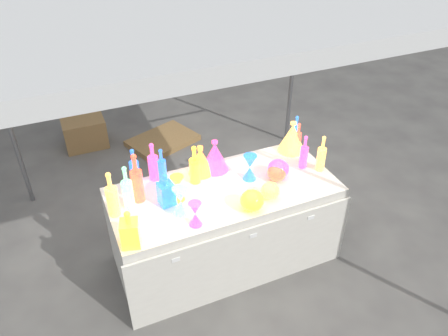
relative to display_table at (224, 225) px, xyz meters
name	(u,v)px	position (x,y,z in m)	size (l,w,h in m)	color
ground	(224,256)	(0.00, 0.01, -0.37)	(80.00, 80.00, 0.00)	slate
display_table	(224,225)	(0.00, 0.00, 0.00)	(1.84, 0.83, 0.75)	silver
cardboard_box_closed	(85,133)	(-0.81, 2.37, -0.20)	(0.49, 0.36, 0.36)	olive
cardboard_box_flat	(163,140)	(0.06, 2.05, -0.34)	(0.78, 0.56, 0.07)	olive
bottle_1	(134,167)	(-0.61, 0.36, 0.54)	(0.08, 0.08, 0.32)	#198D46
bottle_2	(136,178)	(-0.65, 0.14, 0.58)	(0.09, 0.09, 0.42)	orange
bottle_3	(153,161)	(-0.46, 0.36, 0.54)	(0.09, 0.09, 0.33)	#1E58B3
bottle_4	(112,194)	(-0.85, 0.05, 0.56)	(0.09, 0.09, 0.37)	#137967
bottle_5	(127,187)	(-0.73, 0.09, 0.56)	(0.08, 0.08, 0.37)	#D12984
bottle_6	(195,164)	(-0.17, 0.19, 0.54)	(0.09, 0.09, 0.34)	red
bottle_7	(162,165)	(-0.40, 0.32, 0.52)	(0.07, 0.07, 0.29)	#198D46
decanter_0	(129,229)	(-0.81, -0.30, 0.52)	(0.12, 0.12, 0.29)	red
decanter_2	(166,189)	(-0.46, 0.01, 0.51)	(0.11, 0.11, 0.27)	#198D46
hourglass_1	(195,214)	(-0.35, -0.29, 0.47)	(0.10, 0.10, 0.19)	#1E58B3
hourglass_3	(181,201)	(-0.40, -0.14, 0.49)	(0.11, 0.11, 0.23)	#D12984
hourglass_4	(177,188)	(-0.37, 0.03, 0.48)	(0.11, 0.11, 0.21)	red
hourglass_5	(250,167)	(0.24, 0.05, 0.49)	(0.11, 0.11, 0.22)	#198D46
globe_0	(252,201)	(0.09, -0.30, 0.45)	(0.18, 0.18, 0.14)	red
globe_1	(270,191)	(0.28, -0.23, 0.44)	(0.15, 0.15, 0.12)	#137967
globe_2	(277,173)	(0.44, -0.05, 0.44)	(0.16, 0.16, 0.12)	orange
globe_3	(278,170)	(0.47, -0.02, 0.45)	(0.18, 0.18, 0.14)	#1E58B3
lampshade_0	(201,161)	(-0.09, 0.29, 0.49)	(0.20, 0.20, 0.23)	#FFFB35
lampshade_1	(201,160)	(-0.09, 0.29, 0.50)	(0.21, 0.21, 0.25)	#FFFB35
lampshade_2	(215,155)	(0.04, 0.29, 0.51)	(0.23, 0.23, 0.27)	#1E58B3
lampshade_3	(292,136)	(0.77, 0.29, 0.52)	(0.24, 0.24, 0.28)	#137967
bottle_8	(296,130)	(0.86, 0.37, 0.52)	(0.06, 0.06, 0.29)	#198D46
bottle_9	(298,137)	(0.82, 0.27, 0.51)	(0.06, 0.06, 0.27)	orange
bottle_10	(304,152)	(0.73, 0.02, 0.53)	(0.07, 0.07, 0.30)	#1E58B3
bottle_11	(322,153)	(0.84, -0.07, 0.54)	(0.07, 0.07, 0.32)	#137967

